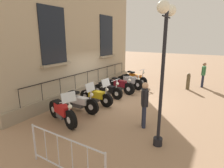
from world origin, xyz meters
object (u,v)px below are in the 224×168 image
object	(u,v)px
motorcycle_yellow	(96,96)
bollard	(188,81)
motorcycle_orange	(135,78)
crowd_barrier	(65,155)
pedestrian_walking	(203,73)
lamppost	(164,57)
motorcycle_black	(108,90)
pedestrian_standing	(144,102)
motorcycle_silver	(130,81)
motorcycle_red	(62,112)
motorcycle_maroon	(120,86)
motorcycle_white	(80,102)

from	to	relation	value
motorcycle_yellow	bollard	bearing A→B (deg)	56.44
motorcycle_yellow	motorcycle_orange	bearing A→B (deg)	90.25
crowd_barrier	pedestrian_walking	bearing A→B (deg)	79.35
lamppost	bollard	xyz separation A→B (m)	(-0.26, 7.11, -2.20)
motorcycle_black	pedestrian_standing	size ratio (longest dim) A/B	1.12
motorcycle_yellow	motorcycle_orange	xyz separation A→B (m)	(-0.02, 4.68, -0.00)
motorcycle_black	pedestrian_walking	distance (m)	6.62
motorcycle_black	pedestrian_walking	xyz separation A→B (m)	(4.27, 5.03, 0.50)
motorcycle_silver	crowd_barrier	distance (m)	8.21
motorcycle_orange	lamppost	distance (m)	7.92
bollard	pedestrian_standing	world-z (taller)	pedestrian_standing
motorcycle_red	pedestrian_standing	distance (m)	3.15
motorcycle_maroon	pedestrian_standing	bearing A→B (deg)	-49.85
motorcycle_red	motorcycle_yellow	distance (m)	2.32
motorcycle_silver	crowd_barrier	size ratio (longest dim) A/B	0.91
pedestrian_walking	motorcycle_maroon	bearing A→B (deg)	-136.40
lamppost	crowd_barrier	world-z (taller)	lamppost
motorcycle_maroon	motorcycle_black	bearing A→B (deg)	-97.88
motorcycle_red	motorcycle_black	xyz separation A→B (m)	(-0.15, 3.53, -0.03)
pedestrian_standing	crowd_barrier	bearing A→B (deg)	-101.85
motorcycle_white	motorcycle_yellow	world-z (taller)	motorcycle_white
motorcycle_white	motorcycle_orange	size ratio (longest dim) A/B	0.98
motorcycle_yellow	motorcycle_silver	xyz separation A→B (m)	(0.10, 3.61, 0.02)
motorcycle_black	motorcycle_maroon	xyz separation A→B (m)	(0.15, 1.11, 0.01)
motorcycle_red	motorcycle_silver	distance (m)	5.93
motorcycle_maroon	bollard	size ratio (longest dim) A/B	2.01
motorcycle_orange	crowd_barrier	size ratio (longest dim) A/B	0.90
motorcycle_white	crowd_barrier	size ratio (longest dim) A/B	0.88
motorcycle_red	pedestrian_walking	xyz separation A→B (m)	(4.13, 8.56, 0.47)
motorcycle_black	pedestrian_standing	distance (m)	3.77
motorcycle_silver	bollard	bearing A→B (deg)	25.21
motorcycle_white	bollard	size ratio (longest dim) A/B	1.98
motorcycle_black	pedestrian_walking	size ratio (longest dim) A/B	1.18
motorcycle_yellow	pedestrian_walking	world-z (taller)	pedestrian_walking
motorcycle_white	motorcycle_orange	world-z (taller)	motorcycle_white
motorcycle_silver	lamppost	world-z (taller)	lamppost
motorcycle_yellow	motorcycle_maroon	xyz separation A→B (m)	(0.05, 2.32, 0.01)
pedestrian_standing	motorcycle_black	bearing A→B (deg)	143.02
motorcycle_white	pedestrian_walking	size ratio (longest dim) A/B	1.26
crowd_barrier	motorcycle_black	bearing A→B (deg)	112.44
motorcycle_maroon	crowd_barrier	bearing A→B (deg)	-72.19
motorcycle_white	motorcycle_silver	world-z (taller)	motorcycle_white
motorcycle_black	motorcycle_silver	distance (m)	2.41
crowd_barrier	bollard	distance (m)	9.59
motorcycle_black	crowd_barrier	size ratio (longest dim) A/B	0.82
motorcycle_red	lamppost	world-z (taller)	lamppost
motorcycle_red	motorcycle_white	bearing A→B (deg)	97.65
motorcycle_orange	pedestrian_walking	world-z (taller)	pedestrian_walking
motorcycle_yellow	pedestrian_walking	xyz separation A→B (m)	(4.17, 6.24, 0.49)
motorcycle_red	pedestrian_standing	size ratio (longest dim) A/B	1.17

